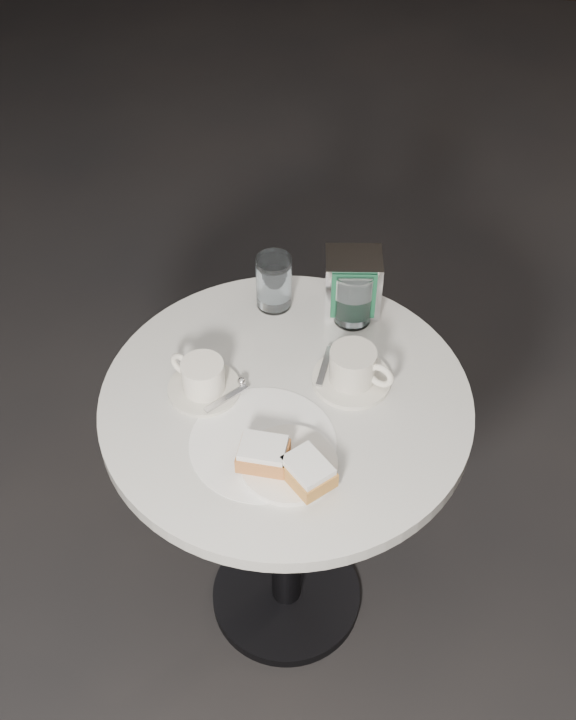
# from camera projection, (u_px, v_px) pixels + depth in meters

# --- Properties ---
(ground) EXTENTS (7.00, 7.00, 0.00)m
(ground) POSITION_uv_depth(u_px,v_px,m) (286.00, 598.00, 2.22)
(ground) COLOR black
(ground) RESTS_ON ground
(cafe_table) EXTENTS (0.70, 0.70, 0.74)m
(cafe_table) POSITION_uv_depth(u_px,v_px,m) (286.00, 463.00, 1.83)
(cafe_table) COLOR black
(cafe_table) RESTS_ON ground
(sugar_spill) EXTENTS (0.32, 0.32, 0.00)m
(sugar_spill) POSITION_uv_depth(u_px,v_px,m) (263.00, 443.00, 1.61)
(sugar_spill) COLOR white
(sugar_spill) RESTS_ON cafe_table
(beignet_plate) EXTENTS (0.21, 0.21, 0.06)m
(beignet_plate) POSITION_uv_depth(u_px,v_px,m) (287.00, 463.00, 1.55)
(beignet_plate) COLOR white
(beignet_plate) RESTS_ON cafe_table
(coffee_cup_left) EXTENTS (0.18, 0.18, 0.07)m
(coffee_cup_left) POSITION_uv_depth(u_px,v_px,m) (203.00, 379.00, 1.68)
(coffee_cup_left) COLOR beige
(coffee_cup_left) RESTS_ON cafe_table
(coffee_cup_right) EXTENTS (0.19, 0.19, 0.08)m
(coffee_cup_right) POSITION_uv_depth(u_px,v_px,m) (353.00, 369.00, 1.69)
(coffee_cup_right) COLOR silver
(coffee_cup_right) RESTS_ON cafe_table
(water_glass_left) EXTENTS (0.10, 0.10, 0.12)m
(water_glass_left) POSITION_uv_depth(u_px,v_px,m) (274.00, 283.00, 1.82)
(water_glass_left) COLOR white
(water_glass_left) RESTS_ON cafe_table
(water_glass_right) EXTENTS (0.08, 0.08, 0.12)m
(water_glass_right) POSITION_uv_depth(u_px,v_px,m) (353.00, 297.00, 1.79)
(water_glass_right) COLOR silver
(water_glass_right) RESTS_ON cafe_table
(napkin_dispenser) EXTENTS (0.13, 0.11, 0.13)m
(napkin_dispenser) POSITION_uv_depth(u_px,v_px,m) (353.00, 283.00, 1.81)
(napkin_dispenser) COLOR white
(napkin_dispenser) RESTS_ON cafe_table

